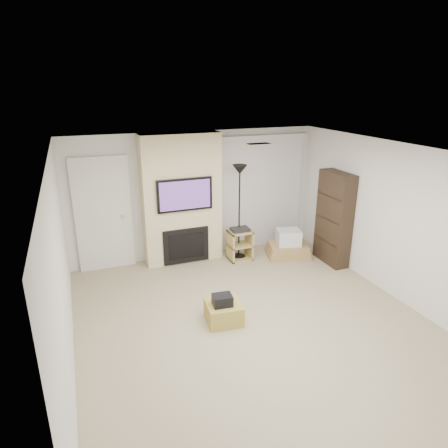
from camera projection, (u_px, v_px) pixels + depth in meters
name	position (u px, v px, depth m)	size (l,w,h in m)	color
floor	(253.00, 322.00, 5.92)	(5.00, 5.50, 0.00)	tan
ceiling	(258.00, 154.00, 5.08)	(5.00, 5.50, 0.00)	white
wall_back	(196.00, 195.00, 7.92)	(5.00, 2.50, 0.00)	silver
wall_front	(407.00, 371.00, 3.08)	(5.00, 2.50, 0.00)	silver
wall_left	(61.00, 273.00, 4.66)	(5.50, 2.50, 0.00)	silver
wall_right	(398.00, 223.00, 6.34)	(5.50, 2.50, 0.00)	silver
hvac_vent	(259.00, 144.00, 5.92)	(0.35, 0.18, 0.01)	silver
ottoman	(224.00, 312.00, 5.90)	(0.50, 0.50, 0.30)	#A2913B
black_bag	(222.00, 300.00, 5.78)	(0.28, 0.22, 0.16)	black
fireplace_wall	(182.00, 200.00, 7.62)	(1.50, 0.47, 2.50)	beige
entry_door	(104.00, 215.00, 7.35)	(1.02, 0.11, 2.14)	silver
vertical_blinds	(261.00, 188.00, 8.34)	(1.98, 0.10, 2.37)	silver
floor_lamp	(240.00, 186.00, 7.63)	(0.28, 0.28, 1.90)	black
av_stand	(240.00, 243.00, 7.94)	(0.45, 0.38, 0.66)	tan
box_stack	(288.00, 246.00, 8.14)	(0.97, 0.83, 0.56)	#AB8651
bookshelf	(334.00, 218.00, 7.64)	(0.30, 0.80, 1.80)	black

